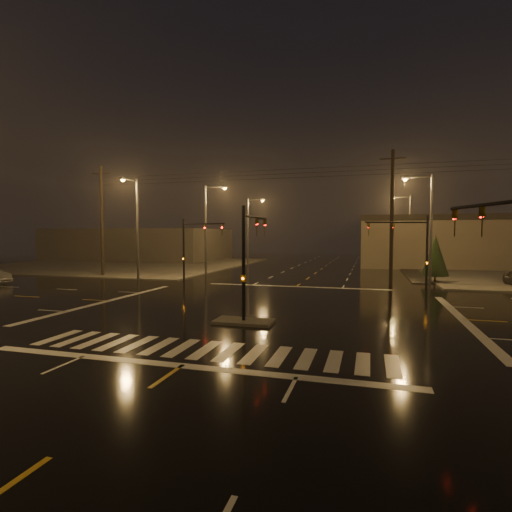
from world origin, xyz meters
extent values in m
plane|color=black|center=(0.00, 0.00, 0.00)|extent=(140.00, 140.00, 0.00)
cube|color=#4A4742|center=(-30.00, 30.00, 0.06)|extent=(36.00, 36.00, 0.12)
cube|color=#4A4742|center=(0.00, -4.00, 0.07)|extent=(3.00, 1.60, 0.15)
cube|color=beige|center=(0.00, -9.00, 0.01)|extent=(15.00, 2.60, 0.01)
cube|color=beige|center=(0.00, -11.00, 0.01)|extent=(16.00, 0.50, 0.01)
cube|color=beige|center=(0.00, 11.00, 0.01)|extent=(16.00, 0.50, 0.01)
cube|color=#413C39|center=(-35.00, 42.00, 2.80)|extent=(30.00, 18.00, 5.60)
cylinder|color=black|center=(0.00, -4.00, 3.00)|extent=(0.18, 0.18, 6.00)
cylinder|color=black|center=(0.00, -1.75, 5.50)|extent=(0.12, 4.50, 0.12)
imported|color=#594707|center=(0.00, 0.27, 5.45)|extent=(0.16, 0.20, 1.00)
cube|color=#594707|center=(0.00, -4.00, 2.30)|extent=(0.25, 0.18, 0.35)
cylinder|color=black|center=(10.50, 10.50, 3.00)|extent=(0.18, 0.18, 6.00)
cylinder|color=black|center=(8.15, 9.64, 5.50)|extent=(4.74, 1.82, 0.12)
imported|color=#594707|center=(6.04, 8.88, 5.45)|extent=(0.24, 0.22, 1.00)
cube|color=#594707|center=(10.50, 10.50, 2.30)|extent=(0.25, 0.18, 0.35)
cylinder|color=black|center=(-10.50, 10.50, 3.00)|extent=(0.18, 0.18, 6.00)
cylinder|color=black|center=(-8.15, 9.64, 5.50)|extent=(4.74, 1.82, 0.12)
imported|color=#594707|center=(-6.04, 8.88, 5.45)|extent=(0.24, 0.22, 1.00)
cube|color=#594707|center=(-10.50, 10.50, 2.30)|extent=(0.25, 0.18, 0.35)
cylinder|color=black|center=(9.82, -8.62, 5.50)|extent=(1.48, 3.80, 0.12)
imported|color=#594707|center=(9.20, -6.93, 5.45)|extent=(0.22, 0.24, 1.00)
cylinder|color=#38383A|center=(-11.50, 18.00, 5.00)|extent=(0.24, 0.24, 10.00)
cylinder|color=#38383A|center=(-10.30, 18.00, 9.80)|extent=(2.40, 0.14, 0.14)
cube|color=#38383A|center=(-9.20, 18.00, 9.75)|extent=(0.70, 0.30, 0.18)
sphere|color=#FF9A2D|center=(-9.20, 18.00, 9.62)|extent=(0.32, 0.32, 0.32)
cylinder|color=#38383A|center=(-11.50, 34.00, 5.00)|extent=(0.24, 0.24, 10.00)
cylinder|color=#38383A|center=(-10.30, 34.00, 9.80)|extent=(2.40, 0.14, 0.14)
cube|color=#38383A|center=(-9.20, 34.00, 9.75)|extent=(0.70, 0.30, 0.18)
sphere|color=#FF9A2D|center=(-9.20, 34.00, 9.62)|extent=(0.32, 0.32, 0.32)
cylinder|color=#38383A|center=(11.50, 16.00, 5.00)|extent=(0.24, 0.24, 10.00)
cylinder|color=#38383A|center=(10.30, 16.00, 9.80)|extent=(2.40, 0.14, 0.14)
cube|color=#38383A|center=(9.20, 16.00, 9.75)|extent=(0.70, 0.30, 0.18)
sphere|color=#FF9A2D|center=(9.20, 16.00, 9.62)|extent=(0.32, 0.32, 0.32)
cylinder|color=#38383A|center=(11.50, 36.00, 5.00)|extent=(0.24, 0.24, 10.00)
cylinder|color=#38383A|center=(10.30, 36.00, 9.80)|extent=(2.40, 0.14, 0.14)
cube|color=#38383A|center=(9.20, 36.00, 9.75)|extent=(0.70, 0.30, 0.18)
sphere|color=#FF9A2D|center=(9.20, 36.00, 9.62)|extent=(0.32, 0.32, 0.32)
cylinder|color=#38383A|center=(-16.00, 11.50, 5.00)|extent=(0.24, 0.24, 10.00)
cylinder|color=#38383A|center=(-16.00, 10.30, 9.80)|extent=(0.14, 2.40, 0.14)
cube|color=#38383A|center=(-16.00, 9.20, 9.75)|extent=(0.30, 0.70, 0.18)
sphere|color=#FF9A2D|center=(-16.00, 9.20, 9.62)|extent=(0.32, 0.32, 0.32)
cylinder|color=black|center=(-22.00, 14.00, 6.00)|extent=(0.32, 0.32, 12.00)
cube|color=black|center=(-22.00, 14.00, 11.20)|extent=(2.20, 0.12, 0.12)
cylinder|color=black|center=(8.00, 14.00, 6.00)|extent=(0.32, 0.32, 12.00)
cube|color=black|center=(8.00, 14.00, 11.20)|extent=(2.20, 0.12, 0.12)
cylinder|color=black|center=(12.07, 17.17, 0.35)|extent=(0.18, 0.18, 0.70)
cone|color=black|center=(12.07, 17.17, 2.60)|extent=(2.43, 2.43, 3.80)
camera|label=1|loc=(6.18, -23.29, 4.50)|focal=28.00mm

